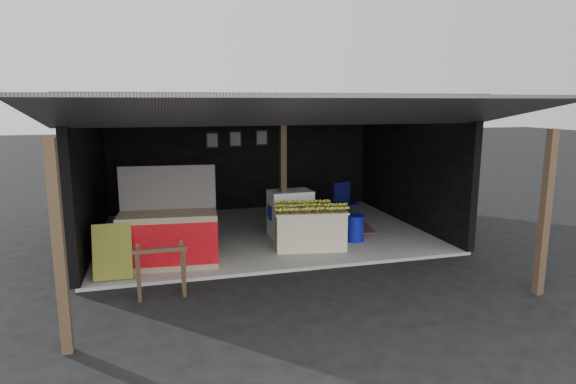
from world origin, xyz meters
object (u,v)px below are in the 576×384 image
object	(u,v)px
water_barrel	(355,229)
plastic_chair	(344,199)
white_crate	(290,213)
neighbor_stall	(169,237)
banana_table	(309,228)
sawhorse	(161,267)

from	to	relation	value
water_barrel	plastic_chair	world-z (taller)	plastic_chair
white_crate	neighbor_stall	size ratio (longest dim) A/B	0.57
water_barrel	banana_table	bearing A→B (deg)	-171.47
plastic_chair	white_crate	bearing A→B (deg)	-168.80
white_crate	neighbor_stall	xyz separation A→B (m)	(-2.54, -1.23, 0.02)
white_crate	plastic_chair	distance (m)	1.69
sawhorse	plastic_chair	world-z (taller)	plastic_chair
banana_table	plastic_chair	xyz separation A→B (m)	(1.38, 1.62, 0.18)
banana_table	white_crate	size ratio (longest dim) A/B	1.53
banana_table	plastic_chair	distance (m)	2.13
banana_table	neighbor_stall	size ratio (longest dim) A/B	0.88
banana_table	neighbor_stall	world-z (taller)	neighbor_stall
sawhorse	water_barrel	world-z (taller)	sawhorse
banana_table	plastic_chair	bearing A→B (deg)	58.42
neighbor_stall	water_barrel	distance (m)	3.76
neighbor_stall	sawhorse	bearing A→B (deg)	-91.63
banana_table	sawhorse	xyz separation A→B (m)	(-2.83, -1.69, 0.05)
white_crate	sawhorse	size ratio (longest dim) A/B	1.25
sawhorse	banana_table	bearing A→B (deg)	29.69
neighbor_stall	sawhorse	xyz separation A→B (m)	(-0.15, -1.33, -0.08)
plastic_chair	banana_table	bearing A→B (deg)	-145.07
banana_table	sawhorse	bearing A→B (deg)	-140.40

